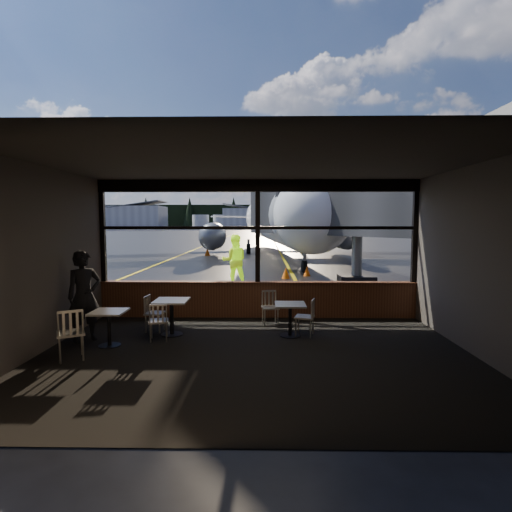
{
  "coord_description": "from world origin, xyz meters",
  "views": [
    {
      "loc": [
        0.14,
        -10.09,
        2.44
      ],
      "look_at": [
        -0.06,
        1.0,
        1.5
      ],
      "focal_mm": 28.0,
      "sensor_mm": 36.0,
      "label": 1
    }
  ],
  "objects_px": {
    "jet_bridge": "(352,227)",
    "chair_left_s": "(71,334)",
    "airliner": "(277,187)",
    "chair_mid_w": "(155,314)",
    "chair_near_e": "(305,317)",
    "cafe_table_near": "(290,320)",
    "passenger": "(84,296)",
    "chair_mid_s": "(159,321)",
    "chair_near_n": "(270,308)",
    "cone_nose": "(307,271)",
    "cone_extra": "(286,273)",
    "cone_wing": "(207,252)",
    "ground_crew": "(234,261)",
    "cafe_table_left": "(109,329)",
    "cafe_table_mid": "(172,318)"
  },
  "relations": [
    {
      "from": "ground_crew",
      "to": "cone_wing",
      "type": "height_order",
      "value": "ground_crew"
    },
    {
      "from": "cafe_table_near",
      "to": "cone_nose",
      "type": "height_order",
      "value": "cafe_table_near"
    },
    {
      "from": "cafe_table_near",
      "to": "cone_extra",
      "type": "bearing_deg",
      "value": 87.37
    },
    {
      "from": "airliner",
      "to": "cafe_table_left",
      "type": "height_order",
      "value": "airliner"
    },
    {
      "from": "jet_bridge",
      "to": "ground_crew",
      "type": "bearing_deg",
      "value": -172.28
    },
    {
      "from": "chair_near_e",
      "to": "passenger",
      "type": "height_order",
      "value": "passenger"
    },
    {
      "from": "cafe_table_left",
      "to": "chair_near_e",
      "type": "bearing_deg",
      "value": 11.39
    },
    {
      "from": "airliner",
      "to": "cafe_table_mid",
      "type": "distance_m",
      "value": 22.73
    },
    {
      "from": "cafe_table_near",
      "to": "chair_mid_s",
      "type": "height_order",
      "value": "chair_mid_s"
    },
    {
      "from": "jet_bridge",
      "to": "chair_left_s",
      "type": "bearing_deg",
      "value": -128.2
    },
    {
      "from": "jet_bridge",
      "to": "chair_near_n",
      "type": "xyz_separation_m",
      "value": [
        -3.29,
        -6.22,
        -1.84
      ]
    },
    {
      "from": "cafe_table_mid",
      "to": "ground_crew",
      "type": "height_order",
      "value": "ground_crew"
    },
    {
      "from": "chair_mid_w",
      "to": "chair_near_n",
      "type": "bearing_deg",
      "value": 109.85
    },
    {
      "from": "chair_near_e",
      "to": "chair_mid_w",
      "type": "height_order",
      "value": "chair_mid_w"
    },
    {
      "from": "cone_nose",
      "to": "passenger",
      "type": "bearing_deg",
      "value": -119.32
    },
    {
      "from": "chair_near_n",
      "to": "chair_mid_s",
      "type": "relative_size",
      "value": 1.0
    },
    {
      "from": "chair_mid_s",
      "to": "chair_left_s",
      "type": "height_order",
      "value": "chair_left_s"
    },
    {
      "from": "cafe_table_left",
      "to": "chair_near_n",
      "type": "distance_m",
      "value": 3.64
    },
    {
      "from": "cafe_table_left",
      "to": "cafe_table_mid",
      "type": "bearing_deg",
      "value": 37.11
    },
    {
      "from": "cone_extra",
      "to": "cone_wing",
      "type": "bearing_deg",
      "value": 113.29
    },
    {
      "from": "chair_near_e",
      "to": "cafe_table_near",
      "type": "bearing_deg",
      "value": 113.05
    },
    {
      "from": "chair_mid_s",
      "to": "jet_bridge",
      "type": "bearing_deg",
      "value": 41.8
    },
    {
      "from": "cafe_table_near",
      "to": "passenger",
      "type": "xyz_separation_m",
      "value": [
        -4.24,
        -0.4,
        0.58
      ]
    },
    {
      "from": "chair_left_s",
      "to": "cone_extra",
      "type": "relative_size",
      "value": 1.92
    },
    {
      "from": "cafe_table_left",
      "to": "passenger",
      "type": "xyz_separation_m",
      "value": [
        -0.63,
        0.35,
        0.58
      ]
    },
    {
      "from": "cafe_table_left",
      "to": "chair_mid_s",
      "type": "xyz_separation_m",
      "value": [
        0.87,
        0.4,
        0.05
      ]
    },
    {
      "from": "airliner",
      "to": "cone_nose",
      "type": "xyz_separation_m",
      "value": [
        0.94,
        -12.4,
        -4.89
      ]
    },
    {
      "from": "passenger",
      "to": "cone_nose",
      "type": "bearing_deg",
      "value": 18.62
    },
    {
      "from": "chair_mid_w",
      "to": "chair_left_s",
      "type": "xyz_separation_m",
      "value": [
        -1.0,
        -1.86,
        0.06
      ]
    },
    {
      "from": "cone_wing",
      "to": "chair_mid_s",
      "type": "bearing_deg",
      "value": -84.73
    },
    {
      "from": "chair_near_e",
      "to": "cone_nose",
      "type": "xyz_separation_m",
      "value": [
        1.11,
        9.63,
        -0.18
      ]
    },
    {
      "from": "cafe_table_left",
      "to": "cone_extra",
      "type": "distance_m",
      "value": 10.38
    },
    {
      "from": "chair_mid_s",
      "to": "cone_nose",
      "type": "bearing_deg",
      "value": 55.92
    },
    {
      "from": "jet_bridge",
      "to": "chair_left_s",
      "type": "height_order",
      "value": "jet_bridge"
    },
    {
      "from": "chair_mid_s",
      "to": "passenger",
      "type": "height_order",
      "value": "passenger"
    },
    {
      "from": "airliner",
      "to": "chair_mid_s",
      "type": "distance_m",
      "value": 23.14
    },
    {
      "from": "chair_near_n",
      "to": "chair_left_s",
      "type": "bearing_deg",
      "value": 25.87
    },
    {
      "from": "chair_mid_w",
      "to": "ground_crew",
      "type": "xyz_separation_m",
      "value": [
        1.33,
        6.26,
        0.58
      ]
    },
    {
      "from": "airliner",
      "to": "chair_mid_w",
      "type": "height_order",
      "value": "airliner"
    },
    {
      "from": "ground_crew",
      "to": "cone_extra",
      "type": "bearing_deg",
      "value": -140.41
    },
    {
      "from": "chair_left_s",
      "to": "cone_extra",
      "type": "height_order",
      "value": "chair_left_s"
    },
    {
      "from": "jet_bridge",
      "to": "chair_near_n",
      "type": "height_order",
      "value": "jet_bridge"
    },
    {
      "from": "chair_near_n",
      "to": "ground_crew",
      "type": "height_order",
      "value": "ground_crew"
    },
    {
      "from": "cone_nose",
      "to": "cone_wing",
      "type": "xyz_separation_m",
      "value": [
        -6.08,
        10.92,
        0.06
      ]
    },
    {
      "from": "airliner",
      "to": "cone_extra",
      "type": "height_order",
      "value": "airliner"
    },
    {
      "from": "chair_near_e",
      "to": "chair_left_s",
      "type": "xyz_separation_m",
      "value": [
        -4.3,
        -1.56,
        0.07
      ]
    },
    {
      "from": "chair_left_s",
      "to": "cone_extra",
      "type": "xyz_separation_m",
      "value": [
        4.39,
        10.35,
        -0.23
      ]
    },
    {
      "from": "cafe_table_mid",
      "to": "cone_nose",
      "type": "distance_m",
      "value": 10.41
    },
    {
      "from": "airliner",
      "to": "cone_extra",
      "type": "bearing_deg",
      "value": -95.25
    },
    {
      "from": "cafe_table_mid",
      "to": "passenger",
      "type": "height_order",
      "value": "passenger"
    }
  ]
}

